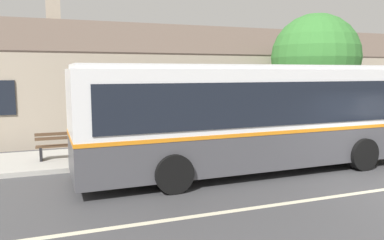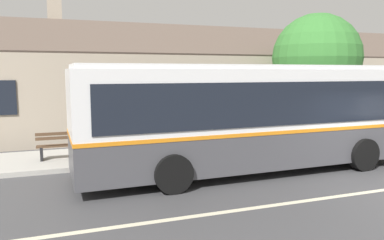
% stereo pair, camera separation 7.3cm
% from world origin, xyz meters
% --- Properties ---
extents(sidewalk_far, '(60.00, 3.00, 0.15)m').
position_xyz_m(sidewalk_far, '(0.00, 6.00, 0.07)').
color(sidewalk_far, '#ADAAA3').
rests_on(sidewalk_far, ground).
extents(community_building, '(28.05, 9.08, 6.64)m').
position_xyz_m(community_building, '(-0.54, 12.98, 2.00)').
color(community_building, tan).
rests_on(community_building, ground).
extents(transit_bus, '(10.64, 2.91, 3.22)m').
position_xyz_m(transit_bus, '(-2.62, 2.90, 1.73)').
color(transit_bus, '#47474C').
rests_on(transit_bus, ground).
extents(bench_by_building, '(1.54, 0.51, 0.94)m').
position_xyz_m(bench_by_building, '(-8.09, 5.80, 0.56)').
color(bench_by_building, brown).
rests_on(bench_by_building, sidewalk_far).
extents(bench_down_street, '(1.71, 0.51, 0.94)m').
position_xyz_m(bench_down_street, '(-4.02, 5.84, 0.57)').
color(bench_down_street, brown).
rests_on(bench_down_street, sidewalk_far).
extents(street_tree_primary, '(3.92, 3.92, 5.61)m').
position_xyz_m(street_tree_primary, '(2.91, 7.04, 3.64)').
color(street_tree_primary, '#4C3828').
rests_on(street_tree_primary, ground).
extents(bus_stop_sign, '(0.36, 0.07, 2.40)m').
position_xyz_m(bus_stop_sign, '(3.40, 4.99, 1.64)').
color(bus_stop_sign, gray).
rests_on(bus_stop_sign, sidewalk_far).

